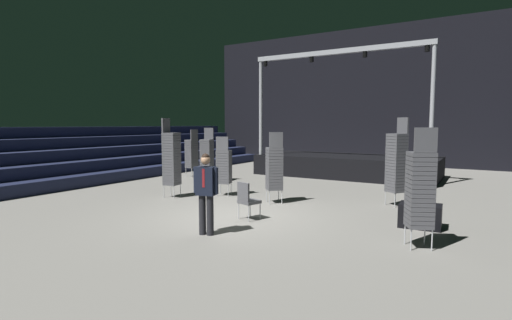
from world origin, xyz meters
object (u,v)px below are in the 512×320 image
Objects in this scene: stage_riser at (346,164)px; man_with_tie at (206,189)px; chair_stack_mid_left at (192,153)px; chair_stack_mid_centre at (274,168)px; chair_stack_rear_left at (207,155)px; loose_chair_near_man at (247,198)px; chair_stack_front_left at (224,166)px; chair_stack_rear_right at (171,158)px; equipment_road_case at (420,216)px; chair_stack_mid_right at (420,188)px; chair_stack_front_right at (397,162)px.

stage_riser reaches higher than man_with_tie.
chair_stack_mid_centre is at bearing -110.98° from chair_stack_mid_left.
chair_stack_rear_left reaches higher than chair_stack_mid_left.
man_with_tie is at bearing 116.54° from chair_stack_rear_left.
stage_riser reaches higher than chair_stack_mid_left.
chair_stack_mid_centre is at bearing -98.09° from man_with_tie.
chair_stack_rear_left is 6.45m from loose_chair_near_man.
chair_stack_mid_left is 6.79m from chair_stack_mid_centre.
chair_stack_rear_right is (-1.28, -1.12, 0.29)m from chair_stack_front_left.
equipment_road_case is (10.17, -3.91, -0.80)m from chair_stack_mid_left.
equipment_road_case is (4.19, -0.70, -0.80)m from chair_stack_mid_centre.
chair_stack_rear_right is (-3.21, -8.02, 0.73)m from stage_riser.
chair_stack_mid_centre is 4.32m from equipment_road_case.
stage_riser is 8.67m from chair_stack_rear_right.
chair_stack_mid_left is 11.74m from chair_stack_mid_right.
chair_stack_front_left is 0.85× the size of chair_stack_mid_right.
chair_stack_rear_right reaches higher than chair_stack_front_left.
chair_stack_rear_right is (2.69, -4.11, 0.21)m from chair_stack_mid_left.
chair_stack_mid_centre is at bearing 96.19° from chair_stack_rear_right.
loose_chair_near_man is (0.04, 1.57, -0.46)m from man_with_tie.
chair_stack_front_right is 3.96m from chair_stack_mid_right.
chair_stack_mid_left is at bearing 156.95° from loose_chair_near_man.
chair_stack_mid_right is at bearing -64.59° from stage_riser.
chair_stack_rear_left reaches higher than man_with_tie.
chair_stack_front_right is 1.20× the size of chair_stack_mid_left.
chair_stack_front_right is at bearing -6.29° from chair_stack_front_left.
man_with_tie is 1.85× the size of loose_chair_near_man.
chair_stack_front_right reaches higher than man_with_tie.
chair_stack_mid_right is 7.80m from chair_stack_rear_right.
chair_stack_front_right is at bearing 101.10° from chair_stack_rear_right.
chair_stack_front_right is 2.84× the size of equipment_road_case.
man_with_tie is at bearing -127.52° from chair_stack_mid_centre.
chair_stack_front_right is at bearing 162.80° from chair_stack_rear_left.
man_with_tie is 4.27m from chair_stack_mid_right.
equipment_road_case is at bearing -103.78° from chair_stack_mid_left.
chair_stack_rear_left is at bearing -65.37° from man_with_tie.
chair_stack_mid_right is (4.47, -9.41, 0.60)m from stage_riser.
equipment_road_case is at bearing 149.42° from chair_stack_front_right.
equipment_road_case is at bearing -155.36° from man_with_tie.
chair_stack_rear_left is 2.47× the size of equipment_road_case.
chair_stack_front_right reaches higher than chair_stack_rear_left.
chair_stack_mid_left is (-5.90, -3.91, 0.52)m from stage_riser.
stage_riser is at bearing -24.32° from chair_stack_front_right.
chair_stack_front_left is at bearing 49.07° from chair_stack_front_right.
stage_riser reaches higher than loose_chair_near_man.
chair_stack_front_left is 1.72m from chair_stack_rear_right.
stage_riser is at bearing 54.37° from chair_stack_front_left.
chair_stack_mid_centre is at bearing -26.10° from chair_stack_front_left.
chair_stack_front_right is 3.55m from chair_stack_mid_centre.
chair_stack_mid_centre is at bearing 125.77° from chair_stack_mid_right.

